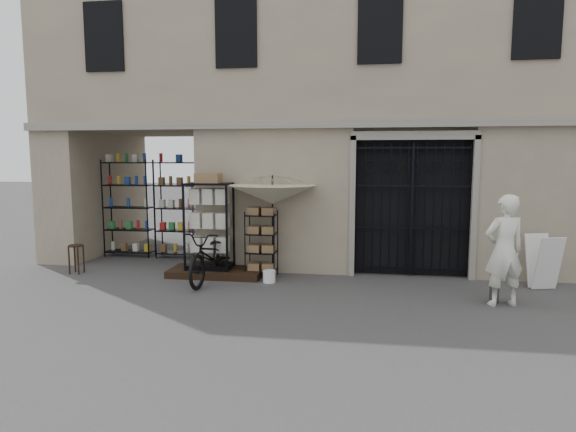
% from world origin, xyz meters
% --- Properties ---
extents(ground, '(80.00, 80.00, 0.00)m').
position_xyz_m(ground, '(0.00, 0.00, 0.00)').
color(ground, black).
rests_on(ground, ground).
extents(main_building, '(14.00, 4.00, 9.00)m').
position_xyz_m(main_building, '(0.00, 4.00, 4.50)').
color(main_building, gray).
rests_on(main_building, ground).
extents(shop_recess, '(3.00, 1.70, 3.00)m').
position_xyz_m(shop_recess, '(-4.50, 2.80, 1.50)').
color(shop_recess, black).
rests_on(shop_recess, ground).
extents(shop_shelving, '(2.70, 0.50, 2.50)m').
position_xyz_m(shop_shelving, '(-4.55, 3.30, 1.25)').
color(shop_shelving, black).
rests_on(shop_shelving, ground).
extents(iron_gate, '(2.50, 0.21, 3.00)m').
position_xyz_m(iron_gate, '(1.75, 2.28, 1.50)').
color(iron_gate, black).
rests_on(iron_gate, ground).
extents(step_platform, '(2.00, 0.90, 0.15)m').
position_xyz_m(step_platform, '(-2.40, 1.55, 0.07)').
color(step_platform, black).
rests_on(step_platform, ground).
extents(display_cabinet, '(0.98, 0.66, 2.01)m').
position_xyz_m(display_cabinet, '(-2.54, 1.57, 0.99)').
color(display_cabinet, black).
rests_on(display_cabinet, step_platform).
extents(wire_rack, '(0.72, 0.59, 1.42)m').
position_xyz_m(wire_rack, '(-1.40, 1.62, 0.69)').
color(wire_rack, black).
rests_on(wire_rack, ground).
extents(market_umbrella, '(1.99, 2.01, 2.61)m').
position_xyz_m(market_umbrella, '(-1.16, 1.61, 1.88)').
color(market_umbrella, black).
rests_on(market_umbrella, ground).
extents(white_bucket, '(0.33, 0.33, 0.25)m').
position_xyz_m(white_bucket, '(-1.16, 1.17, 0.12)').
color(white_bucket, white).
rests_on(white_bucket, ground).
extents(bicycle, '(0.80, 1.13, 2.06)m').
position_xyz_m(bicycle, '(-2.35, 1.08, 0.00)').
color(bicycle, black).
rests_on(bicycle, ground).
extents(wooden_stool, '(0.35, 0.35, 0.64)m').
position_xyz_m(wooden_stool, '(-5.51, 1.30, 0.34)').
color(wooden_stool, black).
rests_on(wooden_stool, ground).
extents(steel_bollard, '(0.18, 0.18, 0.88)m').
position_xyz_m(steel_bollard, '(3.03, 0.38, 0.44)').
color(steel_bollard, '#4C4D55').
rests_on(steel_bollard, ground).
extents(shopkeeper, '(1.21, 2.05, 0.46)m').
position_xyz_m(shopkeeper, '(3.11, 0.24, 0.00)').
color(shopkeeper, silver).
rests_on(shopkeeper, ground).
extents(easel_sign, '(0.62, 0.68, 1.04)m').
position_xyz_m(easel_sign, '(4.19, 1.46, 0.54)').
color(easel_sign, silver).
rests_on(easel_sign, ground).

